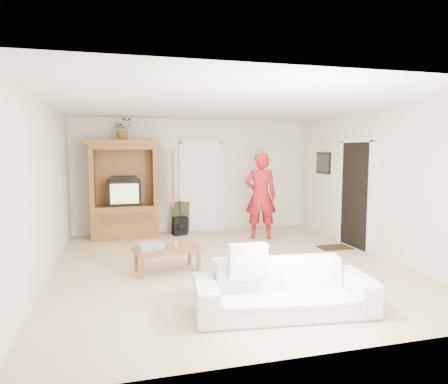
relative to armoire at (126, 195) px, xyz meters
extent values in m
plane|color=tan|center=(1.58, -2.66, -0.91)|extent=(6.00, 6.00, 0.00)
plane|color=white|center=(1.58, -2.66, 1.69)|extent=(6.00, 6.00, 0.00)
plane|color=silver|center=(1.58, 0.34, 0.39)|extent=(5.50, 0.00, 5.50)
plane|color=silver|center=(1.58, -5.66, 0.39)|extent=(5.50, 0.00, 5.50)
plane|color=silver|center=(-1.17, -2.66, 0.39)|extent=(0.00, 6.00, 6.00)
plane|color=silver|center=(4.33, -2.66, 0.39)|extent=(0.00, 6.00, 6.00)
cube|color=brown|center=(-0.02, -0.01, -0.56)|extent=(1.40, 0.60, 0.70)
cube|color=brown|center=(-0.67, -0.01, 0.39)|extent=(0.10, 0.60, 1.20)
cube|color=brown|center=(0.63, -0.01, 0.39)|extent=(0.10, 0.60, 1.20)
cube|color=brown|center=(-0.02, 0.26, 0.39)|extent=(1.40, 0.06, 1.20)
cube|color=brown|center=(-0.02, -0.01, 1.04)|extent=(1.40, 0.60, 0.10)
cube|color=brown|center=(-0.02, -0.01, 1.14)|extent=(1.52, 0.68, 0.10)
cube|color=brown|center=(0.96, -0.48, 0.39)|extent=(0.16, 0.67, 1.15)
cube|color=black|center=(-0.02, 0.02, 0.07)|extent=(0.70, 0.52, 0.55)
cube|color=tan|center=(-0.02, -0.25, 0.07)|extent=(0.58, 0.02, 0.42)
cube|color=black|center=(-0.02, -0.01, 0.38)|extent=(0.55, 0.35, 0.08)
cube|color=brown|center=(-0.02, -0.30, -0.46)|extent=(1.19, 0.03, 0.25)
cube|color=white|center=(1.73, 0.31, 0.11)|extent=(0.85, 0.05, 2.04)
cube|color=black|center=(4.30, -2.06, 0.11)|extent=(0.05, 0.90, 2.04)
cube|color=black|center=(4.31, -0.76, 0.69)|extent=(0.03, 0.60, 0.48)
cube|color=#382316|center=(3.88, -2.06, -0.90)|extent=(0.60, 0.40, 0.02)
imported|color=#4C7238|center=(-0.02, -0.03, 1.42)|extent=(0.45, 0.40, 0.45)
imported|color=#A51621|center=(2.77, -0.90, 0.01)|extent=(0.77, 0.61, 1.84)
imported|color=silver|center=(1.68, -4.68, -0.61)|extent=(2.12, 1.02, 0.60)
cube|color=brown|center=(0.57, -2.73, -0.56)|extent=(1.09, 0.71, 0.06)
cube|color=brown|center=(0.17, -3.02, -0.75)|extent=(0.06, 0.06, 0.32)
cube|color=brown|center=(0.10, -2.60, -0.75)|extent=(0.06, 0.06, 0.32)
cube|color=brown|center=(1.04, -2.87, -0.75)|extent=(0.06, 0.06, 0.32)
cube|color=brown|center=(0.97, -2.45, -0.75)|extent=(0.06, 0.06, 0.32)
cube|color=#DA48A1|center=(0.31, -2.73, -0.49)|extent=(0.44, 0.37, 0.08)
cylinder|color=tan|center=(0.71, -2.69, -0.48)|extent=(0.08, 0.08, 0.10)
camera|label=1|loc=(-0.12, -8.83, 0.98)|focal=32.00mm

